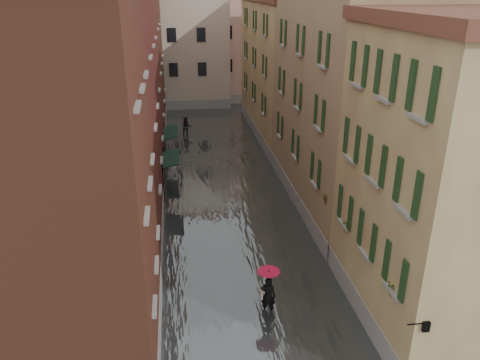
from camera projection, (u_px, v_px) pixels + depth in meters
ground at (254, 298)px, 20.53m from camera, size 120.00×120.00×0.00m
floodwater at (223, 182)px, 32.37m from camera, size 10.00×60.00×0.20m
building_left_near at (55, 191)px, 15.31m from camera, size 6.00×8.00×13.00m
building_left_mid at (101, 114)px, 25.46m from camera, size 6.00×14.00×12.50m
building_left_far at (124, 59)px, 38.87m from camera, size 6.00×16.00×14.00m
building_right_near at (450, 188)px, 17.37m from camera, size 6.00×8.00×11.50m
building_right_mid at (348, 101)px, 27.14m from camera, size 6.00×14.00×13.00m
building_right_far at (288, 71)px, 41.13m from camera, size 6.00×16.00×11.50m
building_end_cream at (172, 45)px, 52.37m from camera, size 12.00×9.00×13.00m
building_end_pink at (249, 46)px, 55.53m from camera, size 10.00×9.00×12.00m
awning_near at (170, 159)px, 29.74m from camera, size 1.09×3.01×2.80m
awning_far at (170, 133)px, 35.05m from camera, size 1.09×3.40×2.80m
wall_lantern at (425, 325)px, 14.44m from camera, size 0.71×0.22×0.35m
window_planters at (354, 226)px, 19.37m from camera, size 0.59×8.16×0.84m
pedestrian_main at (268, 288)px, 19.15m from camera, size 0.95×0.95×2.06m
pedestrian_far at (186, 127)px, 41.94m from camera, size 1.00×0.83×1.89m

